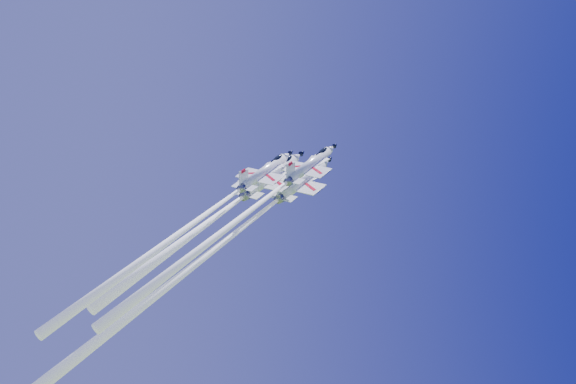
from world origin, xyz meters
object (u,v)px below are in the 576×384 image
object	(u,v)px
jet_right	(243,216)
jet_left	(218,215)
jet_slot	(193,223)

from	to	relation	value
jet_right	jet_left	bearing A→B (deg)	152.96
jet_left	jet_slot	distance (m)	11.17
jet_left	jet_right	xyz separation A→B (m)	(0.91, -11.21, -1.51)
jet_left	jet_slot	bearing A→B (deg)	-66.67
jet_right	jet_slot	size ratio (longest dim) A/B	1.02
jet_left	jet_right	distance (m)	11.34
jet_left	jet_right	world-z (taller)	jet_left
jet_left	jet_slot	world-z (taller)	jet_left
jet_left	jet_slot	xyz separation A→B (m)	(-6.22, -8.90, -2.62)
jet_slot	jet_left	bearing A→B (deg)	113.33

